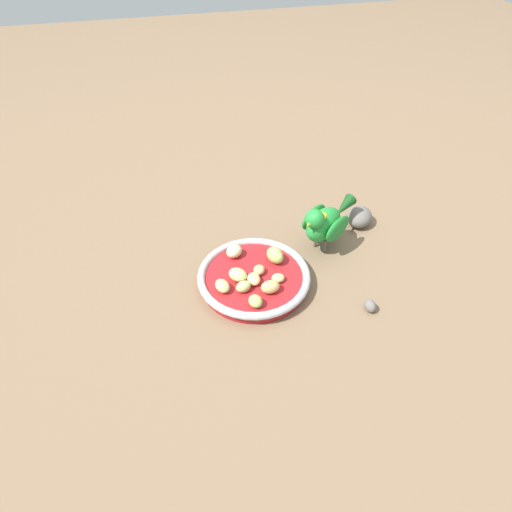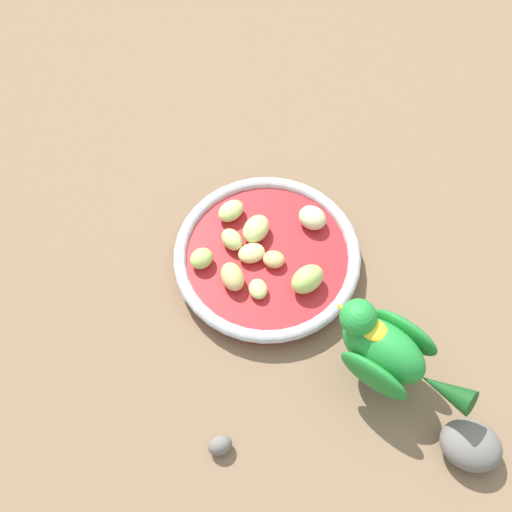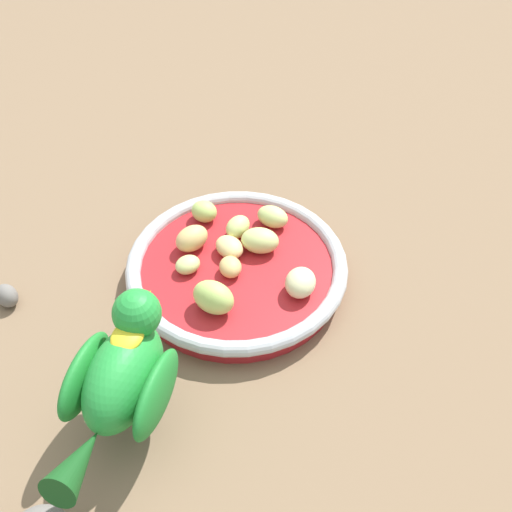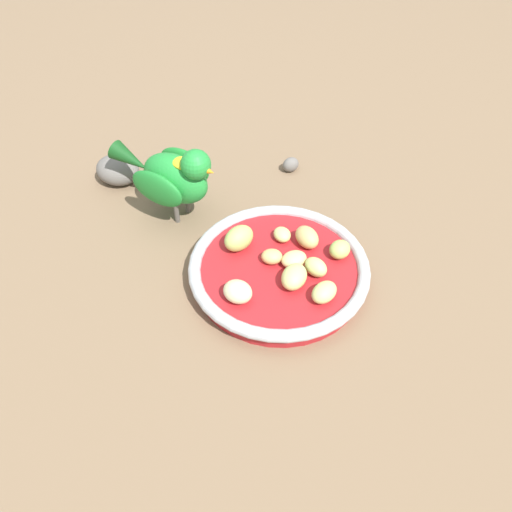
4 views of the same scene
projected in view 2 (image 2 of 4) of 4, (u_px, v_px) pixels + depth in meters
ground_plane at (287, 250)px, 0.90m from camera, size 4.00×4.00×0.00m
feeding_bowl at (267, 258)px, 0.88m from camera, size 0.22×0.22×0.03m
apple_piece_0 at (274, 259)px, 0.86m from camera, size 0.03×0.03×0.02m
apple_piece_1 at (232, 240)px, 0.87m from camera, size 0.03×0.03×0.02m
apple_piece_2 at (307, 279)px, 0.84m from camera, size 0.04×0.05×0.03m
apple_piece_3 at (252, 253)px, 0.86m from camera, size 0.02×0.03×0.02m
apple_piece_4 at (232, 277)px, 0.85m from camera, size 0.04×0.03×0.02m
apple_piece_5 at (312, 218)px, 0.88m from camera, size 0.04×0.04×0.02m
apple_piece_6 at (231, 211)px, 0.89m from camera, size 0.03×0.04×0.02m
apple_piece_7 at (201, 258)px, 0.86m from camera, size 0.03×0.03×0.02m
apple_piece_8 at (256, 229)px, 0.88m from camera, size 0.05×0.05×0.02m
apple_piece_9 at (258, 289)px, 0.84m from camera, size 0.03×0.02×0.02m
parrot at (387, 350)px, 0.77m from camera, size 0.15×0.12×0.12m
rock_large at (471, 445)px, 0.77m from camera, size 0.08×0.08×0.04m
pebble_0 at (220, 445)px, 0.78m from camera, size 0.02×0.03×0.02m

